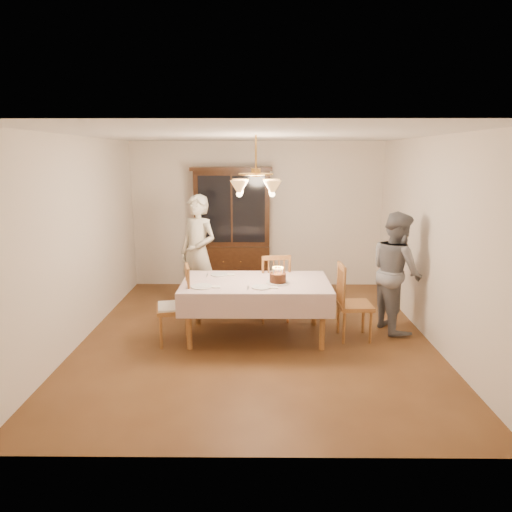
{
  "coord_description": "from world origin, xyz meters",
  "views": [
    {
      "loc": [
        0.04,
        -5.7,
        2.36
      ],
      "look_at": [
        0.0,
        0.2,
        1.05
      ],
      "focal_mm": 32.0,
      "sensor_mm": 36.0,
      "label": 1
    }
  ],
  "objects_px": {
    "dining_table": "(256,287)",
    "chair_far_side": "(274,291)",
    "china_hutch": "(233,231)",
    "elderly_woman": "(198,253)",
    "birthday_cake": "(278,279)"
  },
  "relations": [
    {
      "from": "dining_table",
      "to": "elderly_woman",
      "type": "height_order",
      "value": "elderly_woman"
    },
    {
      "from": "elderly_woman",
      "to": "birthday_cake",
      "type": "xyz_separation_m",
      "value": [
        1.17,
        -1.17,
        -0.08
      ]
    },
    {
      "from": "dining_table",
      "to": "chair_far_side",
      "type": "distance_m",
      "value": 0.72
    },
    {
      "from": "china_hutch",
      "to": "elderly_woman",
      "type": "distance_m",
      "value": 1.26
    },
    {
      "from": "china_hutch",
      "to": "chair_far_side",
      "type": "bearing_deg",
      "value": -67.28
    },
    {
      "from": "china_hutch",
      "to": "birthday_cake",
      "type": "xyz_separation_m",
      "value": [
        0.71,
        -2.34,
        -0.22
      ]
    },
    {
      "from": "elderly_woman",
      "to": "chair_far_side",
      "type": "bearing_deg",
      "value": 12.48
    },
    {
      "from": "dining_table",
      "to": "elderly_woman",
      "type": "xyz_separation_m",
      "value": [
        -0.89,
        1.09,
        0.21
      ]
    },
    {
      "from": "elderly_woman",
      "to": "birthday_cake",
      "type": "distance_m",
      "value": 1.66
    },
    {
      "from": "china_hutch",
      "to": "chair_far_side",
      "type": "height_order",
      "value": "china_hutch"
    },
    {
      "from": "dining_table",
      "to": "china_hutch",
      "type": "xyz_separation_m",
      "value": [
        -0.43,
        2.25,
        0.36
      ]
    },
    {
      "from": "birthday_cake",
      "to": "dining_table",
      "type": "bearing_deg",
      "value": 163.68
    },
    {
      "from": "dining_table",
      "to": "china_hutch",
      "type": "height_order",
      "value": "china_hutch"
    },
    {
      "from": "dining_table",
      "to": "chair_far_side",
      "type": "height_order",
      "value": "chair_far_side"
    },
    {
      "from": "birthday_cake",
      "to": "elderly_woman",
      "type": "bearing_deg",
      "value": 134.9
    }
  ]
}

